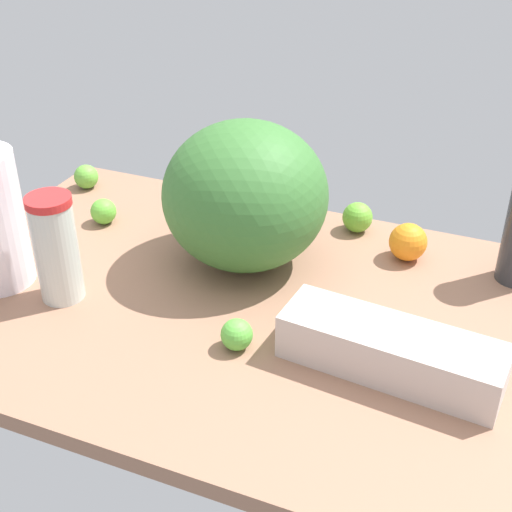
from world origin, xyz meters
TOP-DOWN VIEW (x-y plane):
  - countertop at (0.00, 0.00)cm, footprint 120.00×76.00cm
  - tumbler_cup at (32.37, 10.19)cm, footprint 7.70×7.70cm
  - watermelon at (7.51, -13.11)cm, footprint 30.18×30.18cm
  - egg_carton at (-25.12, 8.00)cm, footprint 34.42×13.53cm
  - orange_by_jug at (-20.64, -25.22)cm, footprint 7.21×7.21cm
  - lime_beside_bowl at (-1.57, 11.78)cm, footprint 5.13×5.13cm
  - lime_near_front at (-8.97, -32.05)cm, footprint 6.12×6.12cm
  - lime_far_back at (53.05, -28.02)cm, footprint 5.44×5.44cm
  - lime_loose at (40.33, -15.31)cm, footprint 5.30×5.30cm

SIDE VIEW (x-z plane):
  - countertop at x=0.00cm, z-range 0.00..3.00cm
  - lime_beside_bowl at x=-1.57cm, z-range 3.00..8.13cm
  - lime_loose at x=40.33cm, z-range 3.00..8.30cm
  - lime_far_back at x=53.05cm, z-range 3.00..8.44cm
  - lime_near_front at x=-8.97cm, z-range 3.00..9.12cm
  - orange_by_jug at x=-20.64cm, z-range 3.00..10.21cm
  - egg_carton at x=-25.12cm, z-range 3.00..10.52cm
  - tumbler_cup at x=32.37cm, z-range 3.04..22.47cm
  - watermelon at x=7.51cm, z-range 3.00..30.21cm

